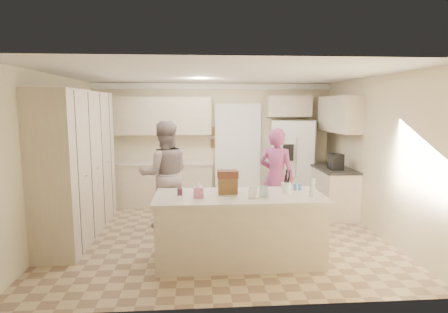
{
  "coord_description": "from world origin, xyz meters",
  "views": [
    {
      "loc": [
        -0.37,
        -5.99,
        2.12
      ],
      "look_at": [
        0.1,
        0.35,
        1.25
      ],
      "focal_mm": 30.0,
      "sensor_mm": 36.0,
      "label": 1
    }
  ],
  "objects": [
    {
      "name": "wall_frame_lower",
      "position": [
        0.02,
        2.27,
        1.28
      ],
      "size": [
        0.15,
        0.02,
        0.2
      ],
      "primitive_type": "cube",
      "color": "brown",
      "rests_on": "wall_back"
    },
    {
      "name": "back_base_cab",
      "position": [
        -1.15,
        2.0,
        0.44
      ],
      "size": [
        2.2,
        0.6,
        0.88
      ],
      "primitive_type": "cube",
      "color": "beige",
      "rests_on": "floor"
    },
    {
      "name": "fridge_seam",
      "position": [
        1.74,
        1.58,
        0.9
      ],
      "size": [
        0.02,
        0.02,
        1.78
      ],
      "primitive_type": "cube",
      "color": "gray",
      "rests_on": "refrigerator"
    },
    {
      "name": "water_bottle",
      "position": [
        1.15,
        -1.25,
        1.04
      ],
      "size": [
        0.07,
        0.07,
        0.24
      ],
      "primitive_type": "cylinder",
      "color": "silver",
      "rests_on": "island_top"
    },
    {
      "name": "doorway_casing",
      "position": [
        0.55,
        2.24,
        1.05
      ],
      "size": [
        1.02,
        0.03,
        2.22
      ],
      "primitive_type": "cube",
      "color": "white",
      "rests_on": "floor"
    },
    {
      "name": "right_upper_cab",
      "position": [
        2.43,
        1.2,
        1.95
      ],
      "size": [
        0.35,
        1.5,
        0.7
      ],
      "primitive_type": "cube",
      "color": "beige",
      "rests_on": "wall_right"
    },
    {
      "name": "greeting_card_b",
      "position": [
        0.5,
        -1.25,
        1.01
      ],
      "size": [
        0.12,
        0.05,
        0.16
      ],
      "primitive_type": "cube",
      "rotation": [
        0.15,
        0.0,
        -0.1
      ],
      "color": "silver",
      "rests_on": "island_top"
    },
    {
      "name": "right_countertop",
      "position": [
        2.29,
        1.0,
        0.9
      ],
      "size": [
        0.63,
        1.24,
        0.04
      ],
      "primitive_type": "cube",
      "color": "#2D2B28",
      "rests_on": "right_base_cab"
    },
    {
      "name": "pantry_bank",
      "position": [
        -2.3,
        0.2,
        1.18
      ],
      "size": [
        0.6,
        2.6,
        2.35
      ],
      "primitive_type": "cube",
      "color": "beige",
      "rests_on": "floor"
    },
    {
      "name": "teen_boy",
      "position": [
        -0.93,
        0.47,
        0.93
      ],
      "size": [
        1.0,
        0.84,
        1.86
      ],
      "primitive_type": "imported",
      "rotation": [
        0.0,
        0.0,
        3.3
      ],
      "color": "gray",
      "rests_on": "floor"
    },
    {
      "name": "floor",
      "position": [
        0.0,
        0.0,
        -0.01
      ],
      "size": [
        5.2,
        4.6,
        0.02
      ],
      "primitive_type": "cube",
      "color": "tan",
      "rests_on": "ground"
    },
    {
      "name": "shaker_pepper",
      "position": [
        1.09,
        -0.88,
        0.97
      ],
      "size": [
        0.05,
        0.05,
        0.09
      ],
      "primitive_type": "cylinder",
      "color": "#3D6EB7",
      "rests_on": "island_top"
    },
    {
      "name": "back_upper_cab",
      "position": [
        -1.15,
        2.12,
        1.9
      ],
      "size": [
        2.2,
        0.35,
        0.8
      ],
      "primitive_type": "cube",
      "color": "beige",
      "rests_on": "wall_back"
    },
    {
      "name": "wall_right",
      "position": [
        2.61,
        0.0,
        1.3
      ],
      "size": [
        0.02,
        4.6,
        2.6
      ],
      "primitive_type": "cube",
      "color": "beige",
      "rests_on": "ground"
    },
    {
      "name": "island_base",
      "position": [
        0.2,
        -1.1,
        0.44
      ],
      "size": [
        2.2,
        0.9,
        0.88
      ],
      "primitive_type": "cube",
      "color": "beige",
      "rests_on": "floor"
    },
    {
      "name": "crown_back",
      "position": [
        0.0,
        2.26,
        2.53
      ],
      "size": [
        5.2,
        0.08,
        0.12
      ],
      "primitive_type": "cube",
      "color": "white",
      "rests_on": "wall_back"
    },
    {
      "name": "wall_frame_upper",
      "position": [
        0.02,
        2.27,
        1.55
      ],
      "size": [
        0.15,
        0.02,
        0.2
      ],
      "primitive_type": "cube",
      "color": "brown",
      "rests_on": "wall_back"
    },
    {
      "name": "greeting_card_a",
      "position": [
        0.35,
        -1.3,
        1.01
      ],
      "size": [
        0.12,
        0.06,
        0.16
      ],
      "primitive_type": "cube",
      "rotation": [
        0.15,
        0.0,
        0.2
      ],
      "color": "white",
      "rests_on": "island_top"
    },
    {
      "name": "ceiling",
      "position": [
        0.0,
        0.0,
        2.61
      ],
      "size": [
        5.2,
        4.6,
        0.02
      ],
      "primitive_type": "cube",
      "color": "white",
      "rests_on": "wall_back"
    },
    {
      "name": "right_base_cab",
      "position": [
        2.3,
        1.0,
        0.44
      ],
      "size": [
        0.6,
        1.2,
        0.88
      ],
      "primitive_type": "cube",
      "color": "beige",
      "rests_on": "floor"
    },
    {
      "name": "fridge_magnets",
      "position": [
        1.74,
        1.57,
        0.9
      ],
      "size": [
        0.76,
        0.02,
        1.44
      ],
      "primitive_type": null,
      "color": "tan",
      "rests_on": "refrigerator"
    },
    {
      "name": "fridge_handle_l",
      "position": [
        1.69,
        1.56,
        1.05
      ],
      "size": [
        0.02,
        0.02,
        0.85
      ],
      "primitive_type": "cylinder",
      "color": "silver",
      "rests_on": "refrigerator"
    },
    {
      "name": "coffee_maker",
      "position": [
        2.25,
        0.8,
        1.07
      ],
      "size": [
        0.22,
        0.28,
        0.3
      ],
      "primitive_type": "cube",
      "color": "black",
      "rests_on": "right_countertop"
    },
    {
      "name": "wall_left",
      "position": [
        -2.61,
        0.0,
        1.3
      ],
      "size": [
        0.02,
        4.6,
        2.6
      ],
      "primitive_type": "cube",
      "color": "beige",
      "rests_on": "ground"
    },
    {
      "name": "tissue_box",
      "position": [
        -0.35,
        -1.2,
        1.0
      ],
      "size": [
        0.13,
        0.13,
        0.14
      ],
      "primitive_type": "cube",
      "color": "pink",
      "rests_on": "island_top"
    },
    {
      "name": "fridge_handle_r",
      "position": [
        1.79,
        1.56,
        1.05
      ],
      "size": [
        0.02,
        0.02,
        0.85
      ],
      "primitive_type": "cylinder",
      "color": "silver",
      "rests_on": "refrigerator"
    },
    {
      "name": "shaker_salt",
      "position": [
        1.02,
        -0.88,
        0.97
      ],
      "size": [
        0.05,
        0.05,
        0.09
      ],
      "primitive_type": "cylinder",
      "color": "#3D6EB7",
      "rests_on": "island_top"
    },
    {
      "name": "island_top",
      "position": [
        0.2,
        -1.1,
        0.9
      ],
      "size": [
        2.28,
        0.96,
        0.05
      ],
      "primitive_type": "cube",
      "color": "beige",
      "rests_on": "island_base"
    },
    {
      "name": "wall_front",
      "position": [
        0.0,
        -2.31,
        1.3
      ],
      "size": [
        5.2,
        0.02,
        2.6
      ],
      "primitive_type": "cube",
      "color": "beige",
      "rests_on": "ground"
    },
    {
      "name": "teen_girl",
      "position": [
        1.03,
        0.38,
        0.87
      ],
      "size": [
        0.76,
        0.68,
        1.73
      ],
      "primitive_type": "imported",
      "rotation": [
        0.0,
        0.0,
        2.6
      ],
      "color": "#A34583",
      "rests_on": "floor"
    },
    {
      "name": "tissue_plume",
      "position": [
        -0.35,
        -1.2,
        1.1
      ],
      "size": [
        0.08,
        0.08,
        0.08
      ],
      "primitive_type": "cone",
      "color": "white",
      "rests_on": "tissue_box"
    },
    {
      "name": "doorway_opening",
      "position": [
        0.55,
        2.28,
        1.05
      ],
      "size": [
        0.9,
        0.06,
        2.1
      ],
      "primitive_type": "cube",
      "color": "black",
      "rests_on": "floor"
    },
    {
      "name": "dollhouse_body",
      "position": [
        0.05,
        -1.0,
        1.04
      ],
      "size": [
        0.26,
        0.18,
        0.22
      ],
      "primitive_type": "cube",
      "color": "brown",
      "rests_on": "island_top"
    },
    {
      "name": "wall_back",
      "position": [
        0.0,
        2.31,
        1.3
      ],
      "size": [
        5.2,
        0.02,
        2.6
      ],
      "primitive_type": "cube",
      "color": "beige",
      "rests_on": "ground"
    },
    {
      "name": "over_fridge_cab",
      "position": [
        1.65,
        2.12,
        2.1
      ],
      "size": [
        0.95,
        0.35,
        0.45
      ],
      "primitive_type": "cube",
      "color": "beige",
      "rests_on": "wall_back"
    },
    {
      "name": "utensil_crock",
      "position": [
        0.85,
        -1.05,
        1.0
      ],
      "size": [
        0.13,
        0.13,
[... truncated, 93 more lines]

